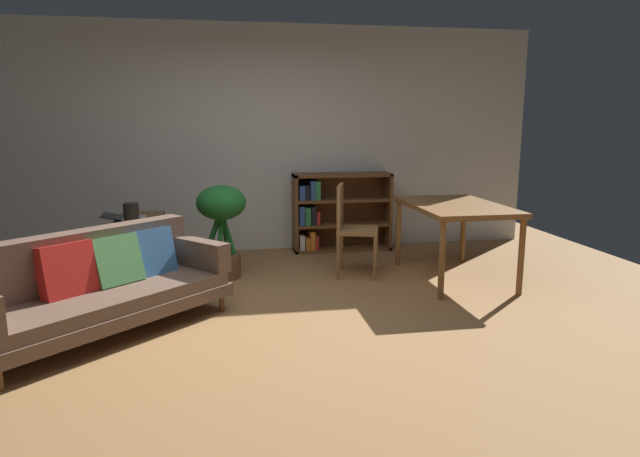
# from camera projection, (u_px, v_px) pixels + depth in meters

# --- Properties ---
(ground_plane) EXTENTS (8.16, 8.16, 0.00)m
(ground_plane) POSITION_uv_depth(u_px,v_px,m) (288.00, 324.00, 4.36)
(ground_plane) COLOR #9E7042
(back_wall_panel) EXTENTS (6.80, 0.10, 2.70)m
(back_wall_panel) POSITION_uv_depth(u_px,v_px,m) (261.00, 140.00, 6.72)
(back_wall_panel) COLOR silver
(back_wall_panel) RESTS_ON ground_plane
(fabric_couch) EXTENTS (1.92, 1.85, 0.76)m
(fabric_couch) POSITION_uv_depth(u_px,v_px,m) (98.00, 284.00, 4.16)
(fabric_couch) COLOR brown
(fabric_couch) RESTS_ON ground_plane
(media_console) EXTENTS (0.44, 1.12, 0.58)m
(media_console) POSITION_uv_depth(u_px,v_px,m) (139.00, 248.00, 5.70)
(media_console) COLOR brown
(media_console) RESTS_ON ground_plane
(open_laptop) EXTENTS (0.45, 0.35, 0.06)m
(open_laptop) POSITION_uv_depth(u_px,v_px,m) (127.00, 218.00, 5.67)
(open_laptop) COLOR silver
(open_laptop) RESTS_ON media_console
(desk_speaker) EXTENTS (0.14, 0.14, 0.21)m
(desk_speaker) POSITION_uv_depth(u_px,v_px,m) (131.00, 214.00, 5.37)
(desk_speaker) COLOR #2D2823
(desk_speaker) RESTS_ON media_console
(potted_floor_plant) EXTENTS (0.50, 0.50, 0.95)m
(potted_floor_plant) POSITION_uv_depth(u_px,v_px,m) (222.00, 220.00, 5.56)
(potted_floor_plant) COLOR brown
(potted_floor_plant) RESTS_ON ground_plane
(dining_table) EXTENTS (0.86, 1.35, 0.76)m
(dining_table) POSITION_uv_depth(u_px,v_px,m) (455.00, 212.00, 5.51)
(dining_table) COLOR brown
(dining_table) RESTS_ON ground_plane
(dining_chair_near) EXTENTS (0.51, 0.52, 0.94)m
(dining_chair_near) POSITION_uv_depth(u_px,v_px,m) (351.00, 225.00, 5.67)
(dining_chair_near) COLOR olive
(dining_chair_near) RESTS_ON ground_plane
(bookshelf) EXTENTS (1.19, 0.36, 0.95)m
(bookshelf) POSITION_uv_depth(u_px,v_px,m) (334.00, 211.00, 6.83)
(bookshelf) COLOR brown
(bookshelf) RESTS_ON ground_plane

